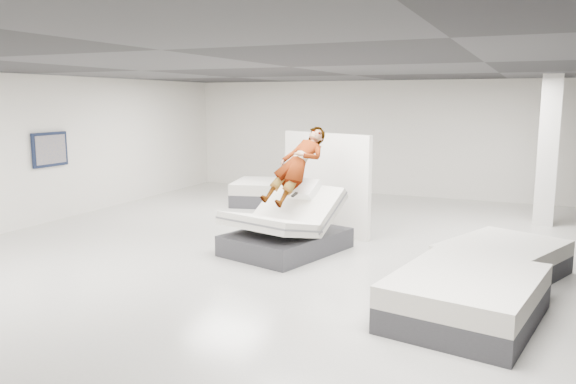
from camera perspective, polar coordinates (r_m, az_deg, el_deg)
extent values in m
plane|color=beige|center=(9.74, 0.27, -6.57)|extent=(14.00, 14.00, 0.00)
plane|color=black|center=(9.38, 0.28, 12.58)|extent=(14.00, 14.00, 0.00)
cube|color=silver|center=(16.07, 10.28, 5.40)|extent=(12.00, 0.04, 3.20)
cube|color=silver|center=(13.01, -24.82, 3.78)|extent=(0.04, 14.00, 3.20)
cube|color=#353539|center=(10.01, -0.16, -5.07)|extent=(2.02, 2.37, 0.36)
cube|color=white|center=(10.15, 1.07, -1.57)|extent=(1.73, 1.33, 0.78)
cube|color=#5F5E63|center=(10.15, 1.07, -1.57)|extent=(1.72, 1.24, 0.64)
cube|color=white|center=(9.57, -1.96, -3.33)|extent=(1.75, 1.41, 0.43)
cube|color=#5F5E63|center=(9.57, -1.96, -3.33)|extent=(1.76, 1.40, 0.25)
cube|color=white|center=(10.20, 1.55, 0.35)|extent=(0.65, 0.55, 0.36)
imported|color=slate|center=(10.03, 0.92, 1.37)|extent=(1.04, 1.69, 1.52)
cube|color=black|center=(9.65, 0.66, -0.27)|extent=(0.09, 0.15, 0.08)
cube|color=white|center=(11.33, 3.83, 0.90)|extent=(2.10, 0.91, 2.02)
cube|color=#353539|center=(9.27, 20.87, -7.12)|extent=(2.03, 2.29, 0.28)
cube|color=white|center=(9.20, 20.97, -5.57)|extent=(2.03, 2.29, 0.24)
cube|color=#353539|center=(7.35, 17.57, -11.12)|extent=(1.93, 2.35, 0.31)
cube|color=white|center=(7.26, 17.68, -8.98)|extent=(1.93, 2.35, 0.26)
cube|color=#353539|center=(14.52, -1.09, -0.58)|extent=(2.50, 2.10, 0.33)
cube|color=white|center=(14.47, -1.09, 0.58)|extent=(2.50, 2.10, 0.27)
cube|color=silver|center=(13.14, 24.87, 3.82)|extent=(0.40, 0.40, 3.20)
cube|color=black|center=(13.31, -23.04, 4.00)|extent=(0.05, 0.95, 0.75)
cube|color=#8A775C|center=(13.28, -22.95, 4.00)|extent=(0.02, 0.82, 0.62)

